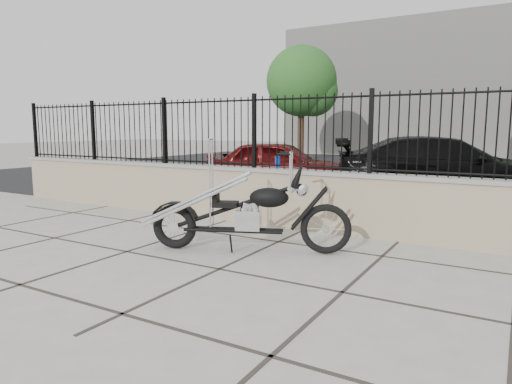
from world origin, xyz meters
name	(u,v)px	position (x,y,z in m)	size (l,w,h in m)	color
ground_plane	(219,269)	(0.00, 0.00, 0.00)	(90.00, 90.00, 0.00)	#99968E
parking_lot	(423,175)	(0.00, 12.50, 0.00)	(30.00, 30.00, 0.00)	black
retaining_wall	(307,200)	(0.00, 2.50, 0.48)	(14.00, 0.36, 0.96)	gray
iron_fence	(308,133)	(0.00, 2.50, 1.56)	(14.00, 0.08, 1.20)	black
background_building	(471,88)	(0.00, 26.50, 4.00)	(22.00, 6.00, 8.00)	beige
chopper_motorcycle	(245,195)	(-0.16, 0.83, 0.76)	(2.54, 0.45, 1.53)	black
car_red	(279,165)	(-2.63, 6.57, 0.66)	(1.55, 3.86, 1.32)	#4F0B0B
car_black	(443,168)	(1.40, 7.07, 0.72)	(2.02, 4.97, 1.44)	black
bollard_a	(277,178)	(-1.91, 5.10, 0.49)	(0.12, 0.12, 0.99)	blue
tree_left	(302,78)	(-6.62, 16.57, 4.05)	(3.43, 3.43, 5.79)	#382619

